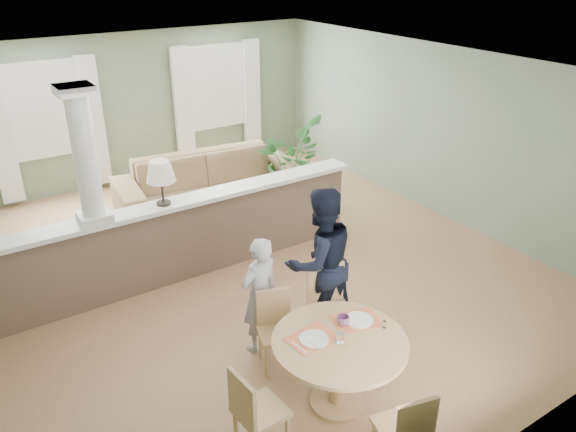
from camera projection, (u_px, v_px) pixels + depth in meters
ground at (248, 264)px, 7.85m from camera, size 8.00×8.00×0.00m
room_shell at (218, 128)px, 7.53m from camera, size 7.02×8.02×2.71m
pony_wall at (171, 232)px, 7.21m from camera, size 5.32×0.38×2.70m
sofa at (210, 183)px, 9.38m from camera, size 3.19×1.56×0.90m
houseplant at (290, 159)px, 9.71m from camera, size 1.63×1.65×1.39m
dining_table at (339, 353)px, 5.20m from camera, size 1.26×1.26×0.86m
chair_far_boy at (276, 325)px, 5.82m from camera, size 0.48×0.48×0.84m
chair_far_man at (328, 303)px, 6.08m from camera, size 0.55×0.55×0.95m
chair_near at (406, 430)px, 4.53m from camera, size 0.48×0.48×0.87m
chair_side at (254, 410)px, 4.72m from camera, size 0.43×0.43×0.88m
child_person at (260, 295)px, 5.95m from camera, size 0.55×0.42×1.35m
man_person at (320, 262)px, 6.19m from camera, size 0.89×0.71×1.75m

